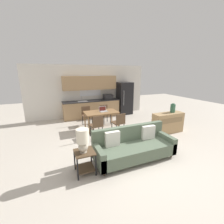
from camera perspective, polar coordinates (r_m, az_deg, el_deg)
The scene contains 15 objects.
ground_plane at distance 4.49m, azimuth 7.80°, elevation -16.47°, with size 20.00×20.00×0.00m, color beige.
wall_back at distance 8.21m, azimuth -8.54°, elevation 7.91°, with size 6.40×0.07×2.70m.
kitchen_counter at distance 8.00m, azimuth -7.73°, elevation 4.06°, with size 2.97×0.65×2.15m.
refrigerator at distance 8.59m, azimuth 4.78°, elevation 5.24°, with size 0.77×0.73×1.79m.
dining_table at distance 6.19m, azimuth -4.14°, elevation -0.56°, with size 1.35×0.80×0.75m.
couch at distance 4.28m, azimuth 8.10°, elevation -12.87°, with size 2.21×0.80×0.87m.
side_table at distance 3.71m, azimuth -10.35°, elevation -17.06°, with size 0.45×0.45×0.56m.
table_lamp at distance 3.46m, azimuth -11.08°, elevation -10.21°, with size 0.29×0.29×0.56m.
credenza at distance 6.32m, azimuth 20.47°, elevation -3.86°, with size 1.26×0.43×0.79m.
vase at distance 6.36m, azimuth 22.16°, elevation 1.35°, with size 0.19×0.19×0.35m.
dining_chair_near_right at distance 5.71m, azimuth 2.61°, elevation -3.84°, with size 0.47×0.47×0.85m.
dining_chair_near_left at distance 5.44m, azimuth -5.82°, elevation -4.87°, with size 0.46×0.46×0.85m.
dining_chair_far_right at distance 7.03m, azimuth -2.71°, elevation -0.26°, with size 0.46×0.46×0.85m.
dining_chair_far_left at distance 6.82m, azimuth -9.60°, elevation -0.92°, with size 0.44×0.44×0.85m.
laptop at distance 6.23m, azimuth -3.38°, elevation 0.71°, with size 0.35×0.29×0.20m.
Camera 1 is at (-2.01, -3.27, 2.32)m, focal length 24.00 mm.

